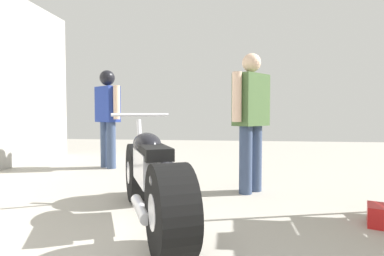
# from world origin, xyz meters

# --- Properties ---
(ground_plane) EXTENTS (15.04, 15.04, 0.00)m
(ground_plane) POSITION_xyz_m (0.00, 3.13, 0.00)
(ground_plane) COLOR #9E998E
(motorcycle_maroon_cruiser) EXTENTS (1.06, 1.92, 0.94)m
(motorcycle_maroon_cruiser) POSITION_xyz_m (0.03, 2.40, 0.38)
(motorcycle_maroon_cruiser) COLOR black
(motorcycle_maroon_cruiser) RESTS_ON ground_plane
(mechanic_in_blue) EXTENTS (0.49, 0.57, 1.63)m
(mechanic_in_blue) POSITION_xyz_m (0.92, 3.57, 0.92)
(mechanic_in_blue) COLOR #384766
(mechanic_in_blue) RESTS_ON ground_plane
(mechanic_with_helmet) EXTENTS (0.59, 0.47, 1.67)m
(mechanic_with_helmet) POSITION_xyz_m (-1.41, 4.95, 1.00)
(mechanic_with_helmet) COLOR #384766
(mechanic_with_helmet) RESTS_ON ground_plane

